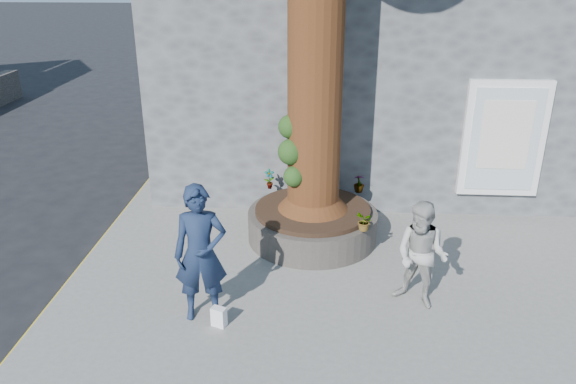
{
  "coord_description": "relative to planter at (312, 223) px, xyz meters",
  "views": [
    {
      "loc": [
        0.93,
        -7.06,
        4.81
      ],
      "look_at": [
        0.4,
        1.43,
        1.25
      ],
      "focal_mm": 35.0,
      "sensor_mm": 36.0,
      "label": 1
    }
  ],
  "objects": [
    {
      "name": "woman",
      "position": [
        1.58,
        -1.99,
        0.51
      ],
      "size": [
        0.98,
        0.92,
        1.6
      ],
      "primitive_type": "imported",
      "rotation": [
        0.0,
        0.0,
        -0.54
      ],
      "color": "#A5A39E",
      "rests_on": "pavement"
    },
    {
      "name": "ground",
      "position": [
        -0.8,
        -2.0,
        -0.41
      ],
      "size": [
        120.0,
        120.0,
        0.0
      ],
      "primitive_type": "plane",
      "color": "black",
      "rests_on": "ground"
    },
    {
      "name": "yellow_line",
      "position": [
        -3.85,
        -1.0,
        -0.41
      ],
      "size": [
        0.1,
        30.0,
        0.01
      ],
      "primitive_type": "cube",
      "color": "yellow",
      "rests_on": "ground"
    },
    {
      "name": "plant_c",
      "position": [
        0.85,
        0.79,
        0.48
      ],
      "size": [
        0.22,
        0.22,
        0.35
      ],
      "primitive_type": "imported",
      "rotation": [
        0.0,
        0.0,
        3.31
      ],
      "color": "gray",
      "rests_on": "planter"
    },
    {
      "name": "shopping_bag",
      "position": [
        -1.22,
        -2.7,
        -0.15
      ],
      "size": [
        0.23,
        0.18,
        0.28
      ],
      "primitive_type": "cube",
      "rotation": [
        0.0,
        0.0,
        -0.37
      ],
      "color": "white",
      "rests_on": "pavement"
    },
    {
      "name": "plant_b",
      "position": [
        0.04,
        0.85,
        0.49
      ],
      "size": [
        0.25,
        0.26,
        0.36
      ],
      "primitive_type": "imported",
      "rotation": [
        0.0,
        0.0,
        1.93
      ],
      "color": "gray",
      "rests_on": "planter"
    },
    {
      "name": "man",
      "position": [
        -1.47,
        -2.47,
        0.7
      ],
      "size": [
        0.79,
        0.59,
        1.98
      ],
      "primitive_type": "imported",
      "rotation": [
        0.0,
        0.0,
        0.17
      ],
      "color": "#16233E",
      "rests_on": "pavement"
    },
    {
      "name": "pavement",
      "position": [
        0.7,
        -1.0,
        -0.35
      ],
      "size": [
        9.0,
        8.0,
        0.12
      ],
      "primitive_type": "cube",
      "color": "slate",
      "rests_on": "ground"
    },
    {
      "name": "planter",
      "position": [
        0.0,
        0.0,
        0.0
      ],
      "size": [
        2.3,
        2.3,
        0.6
      ],
      "color": "black",
      "rests_on": "pavement"
    },
    {
      "name": "plant_a",
      "position": [
        -0.85,
        0.85,
        0.5
      ],
      "size": [
        0.24,
        0.2,
        0.39
      ],
      "primitive_type": "imported",
      "rotation": [
        0.0,
        0.0,
        0.35
      ],
      "color": "gray",
      "rests_on": "planter"
    },
    {
      "name": "plant_d",
      "position": [
        0.85,
        -0.85,
        0.47
      ],
      "size": [
        0.34,
        0.36,
        0.33
      ],
      "primitive_type": "imported",
      "rotation": [
        0.0,
        0.0,
        5.01
      ],
      "color": "gray",
      "rests_on": "planter"
    },
    {
      "name": "stone_shop",
      "position": [
        1.7,
        5.2,
        2.75
      ],
      "size": [
        10.3,
        8.3,
        6.3
      ],
      "color": "#494B4E",
      "rests_on": "ground"
    }
  ]
}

